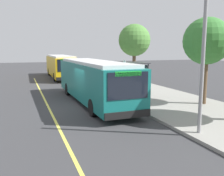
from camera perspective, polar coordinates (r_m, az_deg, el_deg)
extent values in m
plane|color=#38383A|center=(16.46, -6.59, -4.27)|extent=(120.00, 120.00, 0.00)
cube|color=gray|center=(18.75, 11.53, -2.53)|extent=(44.00, 6.40, 0.15)
cube|color=#E0D64C|center=(16.10, -14.24, -4.77)|extent=(36.00, 0.14, 0.01)
cube|color=#146B66|center=(17.44, -4.31, 1.68)|extent=(11.52, 2.78, 2.40)
cube|color=silver|center=(17.32, -4.36, 5.95)|extent=(10.60, 2.51, 0.20)
cube|color=black|center=(12.05, 3.77, 0.52)|extent=(0.08, 2.17, 1.34)
cube|color=black|center=(17.82, -0.35, 2.80)|extent=(10.10, 0.24, 1.06)
cube|color=silver|center=(18.00, -0.34, -1.22)|extent=(10.90, 0.25, 0.28)
cube|color=#26D83F|center=(11.98, 3.81, 3.30)|extent=(0.06, 1.40, 0.24)
cube|color=black|center=(12.33, 3.74, -6.17)|extent=(0.13, 2.50, 0.36)
cylinder|color=black|center=(14.76, 4.15, -3.78)|extent=(1.01, 0.30, 1.00)
cylinder|color=black|center=(13.94, -4.47, -4.54)|extent=(1.01, 0.30, 1.00)
cylinder|color=black|center=(21.18, -4.04, 0.10)|extent=(1.01, 0.30, 1.00)
cylinder|color=black|center=(20.62, -10.18, -0.26)|extent=(1.01, 0.30, 1.00)
cube|color=gold|center=(33.57, -11.87, 4.98)|extent=(11.87, 2.75, 2.40)
cube|color=silver|center=(33.51, -11.94, 7.20)|extent=(10.92, 2.48, 0.20)
cube|color=black|center=(27.68, -10.27, 5.13)|extent=(0.08, 2.17, 1.34)
cube|color=black|center=(33.74, -9.71, 5.56)|extent=(10.41, 0.22, 1.06)
cube|color=black|center=(33.84, -9.64, 3.41)|extent=(11.23, 0.22, 0.28)
cube|color=#26D83F|center=(27.65, -10.31, 6.35)|extent=(0.05, 1.40, 0.24)
cube|color=black|center=(27.80, -10.19, 2.15)|extent=(0.12, 2.50, 0.36)
cylinder|color=black|center=(30.23, -8.72, 2.66)|extent=(1.00, 0.30, 1.00)
cylinder|color=black|center=(29.89, -13.07, 2.46)|extent=(1.00, 0.30, 1.00)
cylinder|color=black|center=(37.31, -10.78, 3.78)|extent=(1.00, 0.30, 1.00)
cylinder|color=black|center=(37.04, -14.32, 3.62)|extent=(1.00, 0.30, 1.00)
cylinder|color=#333338|center=(20.77, 8.31, 2.22)|extent=(0.10, 0.10, 2.40)
cylinder|color=#333338|center=(20.18, 5.06, 2.08)|extent=(0.10, 0.10, 2.40)
cylinder|color=#333338|center=(23.07, 5.22, 2.93)|extent=(0.10, 0.10, 2.40)
cylinder|color=#333338|center=(22.54, 2.24, 2.83)|extent=(0.10, 0.10, 2.40)
cube|color=#333338|center=(21.52, 5.20, 5.82)|extent=(2.90, 1.60, 0.08)
cube|color=#4C606B|center=(21.91, 6.69, 2.60)|extent=(2.47, 0.04, 2.16)
cube|color=navy|center=(22.80, 3.75, 2.76)|extent=(0.06, 1.11, 1.82)
cube|color=brown|center=(22.03, 5.38, 0.68)|extent=(1.60, 0.44, 0.06)
cube|color=brown|center=(22.09, 5.96, 1.43)|extent=(1.60, 0.05, 0.44)
cube|color=#333338|center=(22.70, 4.59, 0.37)|extent=(0.08, 0.40, 0.45)
cube|color=#333338|center=(21.42, 6.21, -0.17)|extent=(0.08, 0.40, 0.45)
cylinder|color=#333338|center=(18.52, 2.92, 2.12)|extent=(0.07, 0.07, 2.80)
cube|color=white|center=(18.41, 2.88, 5.52)|extent=(0.44, 0.03, 0.56)
cube|color=red|center=(18.41, 2.84, 5.52)|extent=(0.40, 0.01, 0.16)
cylinder|color=#282D47|center=(19.23, 3.46, -0.57)|extent=(0.14, 0.14, 0.85)
cylinder|color=#282D47|center=(19.16, 2.96, -0.60)|extent=(0.14, 0.14, 0.85)
cube|color=beige|center=(19.09, 3.23, 1.59)|extent=(0.24, 0.40, 0.62)
sphere|color=tan|center=(19.04, 3.24, 2.85)|extent=(0.22, 0.22, 0.22)
cylinder|color=brown|center=(17.40, 20.54, 1.43)|extent=(0.36, 0.36, 2.98)
sphere|color=#387A33|center=(17.28, 21.02, 10.10)|extent=(3.04, 3.04, 3.04)
cylinder|color=brown|center=(26.57, 5.10, 4.69)|extent=(0.36, 0.36, 3.29)
sphere|color=#4C8438|center=(26.52, 5.19, 10.95)|extent=(3.35, 3.35, 3.35)
cylinder|color=gray|center=(11.00, 20.26, 6.35)|extent=(0.16, 0.16, 6.40)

